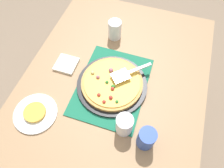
{
  "coord_description": "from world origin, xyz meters",
  "views": [
    {
      "loc": [
        -0.54,
        -0.18,
        1.72
      ],
      "look_at": [
        0.0,
        0.0,
        0.77
      ],
      "focal_mm": 32.92,
      "sensor_mm": 36.0,
      "label": 1
    }
  ],
  "objects": [
    {
      "name": "placemat",
      "position": [
        0.0,
        0.0,
        0.75
      ],
      "size": [
        0.48,
        0.36,
        0.01
      ],
      "primitive_type": "cube",
      "color": "#196B4C",
      "rests_on": "dining_table"
    },
    {
      "name": "pizza",
      "position": [
        -0.0,
        0.0,
        0.78
      ],
      "size": [
        0.33,
        0.33,
        0.05
      ],
      "color": "tan",
      "rests_on": "pizza_pan"
    },
    {
      "name": "cup_corner",
      "position": [
        0.35,
        0.1,
        0.81
      ],
      "size": [
        0.08,
        0.08,
        0.12
      ],
      "primitive_type": "cylinder",
      "color": "white",
      "rests_on": "dining_table"
    },
    {
      "name": "served_slice_left",
      "position": [
        -0.28,
        0.32,
        0.77
      ],
      "size": [
        0.11,
        0.11,
        0.02
      ],
      "primitive_type": "cylinder",
      "color": "gold",
      "rests_on": "plate_near_left"
    },
    {
      "name": "cup_far",
      "position": [
        -0.24,
        -0.24,
        0.81
      ],
      "size": [
        0.08,
        0.08,
        0.12
      ],
      "primitive_type": "cylinder",
      "color": "#3351AD",
      "rests_on": "dining_table"
    },
    {
      "name": "pizza_server",
      "position": [
        0.07,
        -0.07,
        0.82
      ],
      "size": [
        0.19,
        0.2,
        0.01
      ],
      "color": "silver",
      "rests_on": "pizza"
    },
    {
      "name": "plate_near_left",
      "position": [
        -0.28,
        0.32,
        0.76
      ],
      "size": [
        0.22,
        0.22,
        0.01
      ],
      "primitive_type": "cylinder",
      "color": "white",
      "rests_on": "dining_table"
    },
    {
      "name": "dining_table",
      "position": [
        0.0,
        0.0,
        0.64
      ],
      "size": [
        1.4,
        1.0,
        0.75
      ],
      "color": "#9E7A56",
      "rests_on": "ground_plane"
    },
    {
      "name": "cup_near",
      "position": [
        -0.21,
        -0.13,
        0.81
      ],
      "size": [
        0.08,
        0.08,
        0.12
      ],
      "primitive_type": "cylinder",
      "color": "white",
      "rests_on": "dining_table"
    },
    {
      "name": "napkin_stack",
      "position": [
        0.05,
        0.3,
        0.76
      ],
      "size": [
        0.12,
        0.12,
        0.02
      ],
      "primitive_type": "cube",
      "color": "white",
      "rests_on": "dining_table"
    },
    {
      "name": "pizza_pan",
      "position": [
        0.0,
        0.0,
        0.76
      ],
      "size": [
        0.38,
        0.38,
        0.01
      ],
      "primitive_type": "cylinder",
      "color": "black",
      "rests_on": "placemat"
    },
    {
      "name": "ground_plane",
      "position": [
        0.0,
        0.0,
        0.0
      ],
      "size": [
        8.0,
        8.0,
        0.0
      ],
      "primitive_type": "plane",
      "color": "#84705B"
    }
  ]
}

